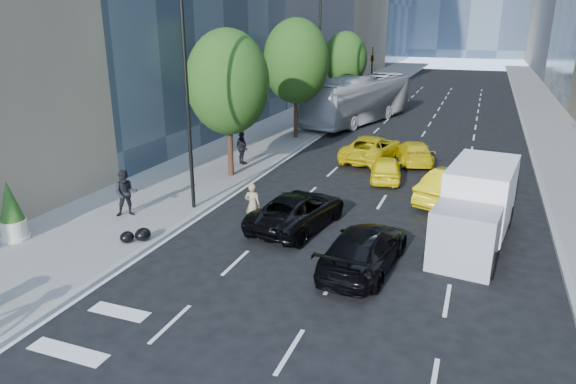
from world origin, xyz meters
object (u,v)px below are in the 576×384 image
at_px(skateboarder, 253,208).
at_px(city_bus, 359,99).
at_px(black_sedan_lincoln, 298,210).
at_px(box_truck, 476,206).
at_px(planter_shrub, 11,212).
at_px(black_sedan_mercedes, 364,249).

distance_m(skateboarder, city_bus, 23.96).
xyz_separation_m(skateboarder, black_sedan_lincoln, (1.59, 0.83, -0.18)).
relative_size(black_sedan_lincoln, box_truck, 0.81).
bearing_deg(planter_shrub, box_truck, 20.67).
relative_size(black_sedan_mercedes, city_bus, 0.38).
distance_m(black_sedan_mercedes, box_truck, 4.91).
height_order(skateboarder, box_truck, box_truck).
height_order(box_truck, planter_shrub, box_truck).
relative_size(black_sedan_mercedes, box_truck, 0.80).
height_order(city_bus, planter_shrub, city_bus).
bearing_deg(black_sedan_lincoln, black_sedan_mercedes, 149.80).
distance_m(black_sedan_lincoln, black_sedan_mercedes, 4.25).
bearing_deg(black_sedan_mercedes, city_bus, -71.65).
bearing_deg(planter_shrub, black_sedan_lincoln, 29.15).
bearing_deg(box_truck, planter_shrub, -151.86).
bearing_deg(black_sedan_mercedes, black_sedan_lincoln, -34.69).
relative_size(city_bus, planter_shrub, 5.87).
height_order(black_sedan_mercedes, box_truck, box_truck).
relative_size(black_sedan_lincoln, city_bus, 0.38).
distance_m(skateboarder, box_truck, 8.42).
distance_m(black_sedan_mercedes, planter_shrub, 12.88).
bearing_deg(city_bus, black_sedan_lincoln, -68.07).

